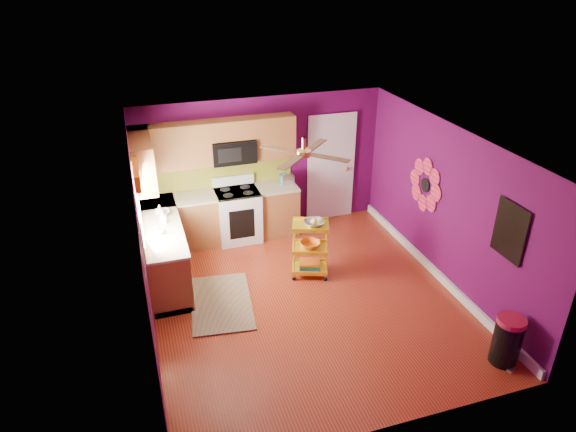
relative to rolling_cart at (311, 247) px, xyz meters
name	(u,v)px	position (x,y,z in m)	size (l,w,h in m)	color
ground	(306,299)	(-0.29, -0.62, -0.53)	(5.00, 5.00, 0.00)	maroon
room_envelope	(310,202)	(-0.26, -0.62, 1.11)	(4.54, 5.04, 2.52)	#57094A
lower_cabinets	(197,232)	(-1.64, 1.19, -0.09)	(2.81, 2.31, 0.94)	brown
electric_range	(238,214)	(-0.84, 1.55, -0.04)	(0.76, 0.66, 1.13)	white
upper_cabinetry	(193,149)	(-1.53, 1.55, 1.27)	(2.80, 2.30, 1.26)	brown
left_window	(136,186)	(-2.51, 0.43, 1.21)	(0.08, 1.35, 1.08)	white
panel_door	(331,169)	(1.06, 1.84, 0.50)	(0.95, 0.11, 2.15)	white
right_wall_art	(460,204)	(1.94, -0.96, 0.92)	(0.04, 2.74, 1.04)	black
ceiling_fan	(304,153)	(-0.29, -0.42, 1.76)	(1.01, 1.01, 0.26)	#BF8C3F
shag_rug	(221,302)	(-1.54, -0.33, -0.52)	(0.89, 1.45, 0.02)	#332111
rolling_cart	(311,247)	(0.00, 0.00, 0.00)	(0.67, 0.58, 1.03)	yellow
trash_can	(507,340)	(1.68, -2.64, -0.19)	(0.45, 0.45, 0.68)	black
teal_kettle	(284,179)	(0.07, 1.64, 0.50)	(0.18, 0.18, 0.21)	#137094
toaster	(288,180)	(0.11, 1.57, 0.50)	(0.22, 0.15, 0.18)	beige
soap_bottle_a	(163,217)	(-2.19, 0.72, 0.51)	(0.09, 0.09, 0.20)	#EA3F72
soap_bottle_b	(160,210)	(-2.21, 1.02, 0.50)	(0.14, 0.14, 0.18)	white
counter_dish	(162,213)	(-2.18, 1.03, 0.44)	(0.25, 0.25, 0.06)	white
counter_cup	(161,231)	(-2.25, 0.38, 0.46)	(0.11, 0.11, 0.09)	white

